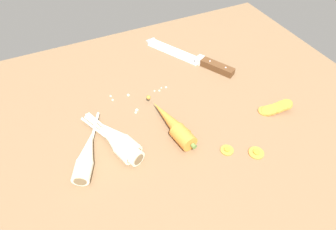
{
  "coord_description": "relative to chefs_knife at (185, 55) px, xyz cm",
  "views": [
    {
      "loc": [
        -22.39,
        -49.57,
        56.85
      ],
      "look_at": [
        0.0,
        -2.0,
        1.5
      ],
      "focal_mm": 31.01,
      "sensor_mm": 36.0,
      "label": 1
    }
  ],
  "objects": [
    {
      "name": "ground_plane",
      "position": [
        -17.18,
        -21.33,
        -2.65
      ],
      "size": [
        120.0,
        90.0,
        4.0
      ],
      "primitive_type": "cube",
      "color": "brown"
    },
    {
      "name": "chefs_knife",
      "position": [
        0.0,
        0.0,
        0.0
      ],
      "size": [
        19.55,
        32.1,
        4.18
      ],
      "color": "silver",
      "rests_on": "ground_plane"
    },
    {
      "name": "whole_carrot",
      "position": [
        -17.57,
        -27.22,
        1.45
      ],
      "size": [
        6.73,
        21.33,
        4.2
      ],
      "color": "orange",
      "rests_on": "ground_plane"
    },
    {
      "name": "parsnip_front",
      "position": [
        -32.2,
        -27.4,
        1.33
      ],
      "size": [
        10.75,
        19.98,
        4.0
      ],
      "color": "silver",
      "rests_on": "ground_plane"
    },
    {
      "name": "parsnip_mid_left",
      "position": [
        -32.56,
        -26.44,
        1.33
      ],
      "size": [
        8.24,
        19.63,
        4.0
      ],
      "color": "silver",
      "rests_on": "ground_plane"
    },
    {
      "name": "parsnip_mid_right",
      "position": [
        -31.55,
        -25.39,
        1.33
      ],
      "size": [
        8.73,
        18.35,
        4.0
      ],
      "color": "silver",
      "rests_on": "ground_plane"
    },
    {
      "name": "parsnip_back",
      "position": [
        -39.84,
        -27.37,
        1.33
      ],
      "size": [
        11.31,
        20.06,
        4.0
      ],
      "color": "silver",
      "rests_on": "ground_plane"
    },
    {
      "name": "parsnip_outer",
      "position": [
        -31.78,
        -26.15,
        1.33
      ],
      "size": [
        9.97,
        18.33,
        4.0
      ],
      "color": "silver",
      "rests_on": "ground_plane"
    },
    {
      "name": "carrot_slice_stack",
      "position": [
        10.43,
        -33.03,
        0.42
      ],
      "size": [
        9.05,
        5.12,
        3.36
      ],
      "color": "orange",
      "rests_on": "ground_plane"
    },
    {
      "name": "carrot_slice_stray_near",
      "position": [
        -8.73,
        -38.89,
        -0.29
      ],
      "size": [
        3.23,
        3.23,
        0.7
      ],
      "color": "orange",
      "rests_on": "ground_plane"
    },
    {
      "name": "carrot_slice_stray_mid",
      "position": [
        -2.82,
        -42.56,
        -0.29
      ],
      "size": [
        3.72,
        3.72,
        0.7
      ],
      "color": "orange",
      "rests_on": "ground_plane"
    },
    {
      "name": "mince_crumbs",
      "position": [
        -21.96,
        -12.94,
        -0.3
      ],
      "size": [
        16.7,
        9.86,
        0.88
      ],
      "color": "silver",
      "rests_on": "ground_plane"
    }
  ]
}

